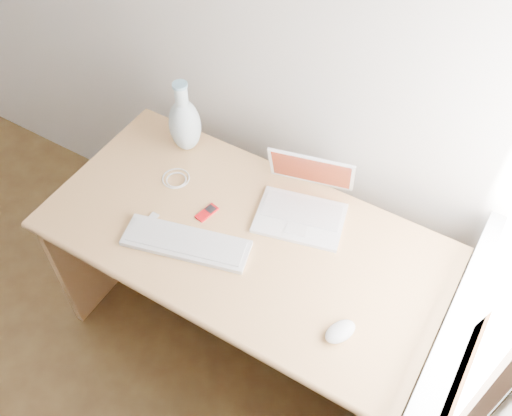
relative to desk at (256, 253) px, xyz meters
The scene contains 8 objects.
desk is the anchor object (origin of this frame).
laptop 0.31m from the desk, 40.54° to the left, with size 0.35×0.32×0.21m.
external_keyboard 0.35m from the desk, 123.37° to the right, with size 0.45×0.24×0.02m.
mouse 0.57m from the desk, 29.89° to the right, with size 0.06×0.11×0.04m, color white.
ipod 0.28m from the desk, 156.35° to the right, with size 0.06×0.09×0.01m.
cable_coil 0.42m from the desk, behind, with size 0.10×0.10×0.01m, color silver.
remote 0.43m from the desk, 146.99° to the right, with size 0.03×0.08×0.01m, color silver.
vase 0.56m from the desk, 158.01° to the left, with size 0.12×0.12×0.31m.
Camera 1 is at (1.58, 0.29, 2.32)m, focal length 40.00 mm.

